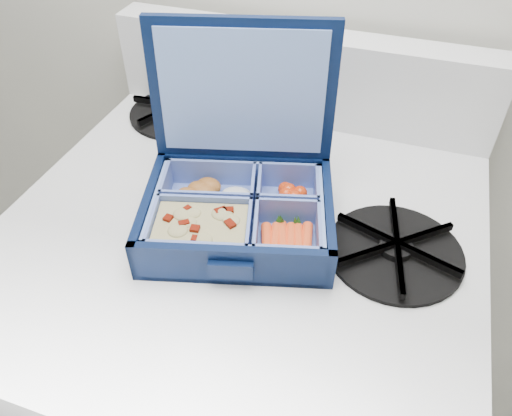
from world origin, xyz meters
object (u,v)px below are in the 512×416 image
(bento_box, at_px, (238,214))
(burner_grate, at_px, (396,247))
(fork, at_px, (272,173))
(stove, at_px, (247,393))

(bento_box, bearing_deg, burner_grate, -8.62)
(burner_grate, height_order, fork, burner_grate)
(bento_box, height_order, fork, bento_box)
(bento_box, relative_size, burner_grate, 1.40)
(burner_grate, distance_m, fork, 0.21)
(stove, xyz_separation_m, bento_box, (0.00, -0.02, 0.47))
(stove, distance_m, fork, 0.46)
(fork, bearing_deg, stove, -73.73)
(stove, relative_size, burner_grate, 5.56)
(bento_box, distance_m, fork, 0.12)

